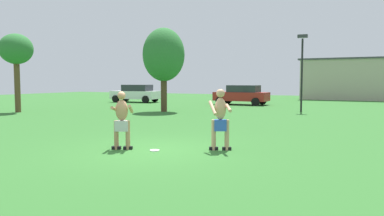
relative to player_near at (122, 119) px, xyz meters
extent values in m
plane|color=#2D6628|center=(0.82, 0.28, -0.87)|extent=(80.00, 80.00, 0.00)
cube|color=black|center=(-0.15, -0.07, -0.83)|extent=(0.28, 0.21, 0.09)
cylinder|color=tan|center=(-0.15, -0.07, -0.46)|extent=(0.13, 0.13, 0.83)
cube|color=black|center=(0.15, 0.06, -0.83)|extent=(0.28, 0.21, 0.09)
cylinder|color=tan|center=(0.15, 0.06, -0.46)|extent=(0.13, 0.13, 0.83)
cube|color=#B7B7BC|center=(0.00, -0.01, -0.20)|extent=(0.44, 0.37, 0.30)
ellipsoid|color=tan|center=(0.00, -0.01, 0.25)|extent=(0.42, 0.35, 0.60)
cylinder|color=tan|center=(-0.25, -0.01, 0.28)|extent=(0.32, 0.56, 0.20)
cylinder|color=tan|center=(0.18, 0.18, 0.28)|extent=(0.34, 0.54, 0.29)
sphere|color=tan|center=(0.00, -0.01, 0.67)|extent=(0.23, 0.23, 0.23)
cube|color=black|center=(2.73, 1.21, -0.83)|extent=(0.28, 0.21, 0.09)
cylinder|color=tan|center=(2.73, 1.21, -0.44)|extent=(0.13, 0.13, 0.86)
cube|color=black|center=(2.39, 1.06, -0.83)|extent=(0.28, 0.21, 0.09)
cylinder|color=tan|center=(2.39, 1.06, -0.44)|extent=(0.13, 0.13, 0.86)
cube|color=blue|center=(2.56, 1.13, -0.17)|extent=(0.41, 0.36, 0.31)
ellipsoid|color=tan|center=(2.56, 1.13, 0.30)|extent=(0.38, 0.33, 0.62)
cylinder|color=tan|center=(2.80, 1.13, 0.33)|extent=(0.38, 0.56, 0.21)
cylinder|color=tan|center=(2.40, 0.95, 0.33)|extent=(0.43, 0.48, 0.39)
sphere|color=tan|center=(2.56, 1.13, 0.74)|extent=(0.24, 0.24, 0.24)
cylinder|color=white|center=(0.95, 0.22, -0.86)|extent=(0.27, 0.27, 0.03)
cube|color=white|center=(-12.91, 19.10, -0.20)|extent=(4.46, 2.22, 0.70)
cube|color=#282D33|center=(-12.71, 19.12, 0.43)|extent=(2.55, 1.82, 0.56)
cylinder|color=black|center=(-14.31, 18.06, -0.55)|extent=(0.66, 0.28, 0.64)
cylinder|color=black|center=(-14.49, 19.85, -0.55)|extent=(0.66, 0.28, 0.64)
cylinder|color=black|center=(-11.32, 18.36, -0.55)|extent=(0.66, 0.28, 0.64)
cylinder|color=black|center=(-11.50, 20.15, -0.55)|extent=(0.66, 0.28, 0.64)
cube|color=maroon|center=(-3.20, 20.03, -0.20)|extent=(4.35, 1.91, 0.70)
cube|color=#282D33|center=(-3.00, 20.03, 0.43)|extent=(2.45, 1.65, 0.56)
cylinder|color=black|center=(-4.73, 19.17, -0.55)|extent=(0.65, 0.24, 0.64)
cylinder|color=black|center=(-4.68, 20.97, -0.55)|extent=(0.65, 0.24, 0.64)
cylinder|color=black|center=(-1.72, 19.10, -0.55)|extent=(0.65, 0.24, 0.64)
cylinder|color=black|center=(-1.67, 20.90, -0.55)|extent=(0.65, 0.24, 0.64)
cylinder|color=black|center=(2.35, 15.26, 1.40)|extent=(0.12, 0.12, 4.55)
cube|color=#333338|center=(2.35, 15.26, 3.83)|extent=(0.60, 0.24, 0.20)
cube|color=#B2A893|center=(5.55, 32.79, 1.15)|extent=(11.93, 4.85, 4.04)
cube|color=#3F3F44|center=(5.55, 32.79, 3.25)|extent=(12.41, 5.04, 0.16)
cylinder|color=brown|center=(-13.33, 7.16, 0.75)|extent=(0.34, 0.34, 3.24)
ellipsoid|color=#2D7033|center=(-13.33, 7.16, 3.02)|extent=(2.00, 2.00, 1.86)
cylinder|color=#4C3823|center=(-5.47, 11.59, 0.33)|extent=(0.39, 0.39, 2.41)
ellipsoid|color=#2D7033|center=(-5.47, 11.59, 2.71)|extent=(2.63, 2.63, 3.33)
camera|label=1|loc=(6.40, -8.46, 1.10)|focal=34.45mm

